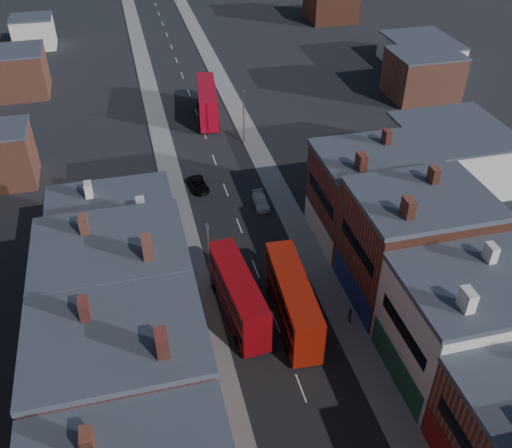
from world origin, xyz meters
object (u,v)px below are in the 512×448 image
bus_2 (207,101)px  ped_3 (350,315)px  car_2 (198,185)px  car_3 (261,201)px  bus_0 (238,294)px  bus_1 (293,300)px

bus_2 → ped_3: bus_2 is taller
car_2 → car_3: size_ratio=1.06×
bus_0 → car_3: (6.77, 17.73, -2.09)m
bus_1 → car_2: (-4.84, 25.45, -2.18)m
bus_0 → car_3: bus_0 is taller
bus_0 → bus_1: bearing=-28.7°
car_3 → bus_0: bearing=-108.4°
car_3 → ped_3: ped_3 is taller
bus_1 → bus_2: (-0.00, 45.67, 0.02)m
bus_2 → ped_3: (5.30, -47.18, -1.87)m
car_2 → ped_3: size_ratio=2.66×
bus_2 → ped_3: 47.51m
bus_1 → car_3: bus_1 is taller
bus_0 → ped_3: size_ratio=7.12×
bus_0 → bus_1: bus_1 is taller
bus_2 → car_2: (-4.84, -20.22, -2.20)m
bus_0 → car_2: size_ratio=2.67×
bus_1 → car_3: 20.02m
car_2 → bus_0: bearing=-96.6°
ped_3 → car_3: bearing=23.6°
bus_0 → bus_1: size_ratio=0.97×
bus_2 → car_2: 20.91m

